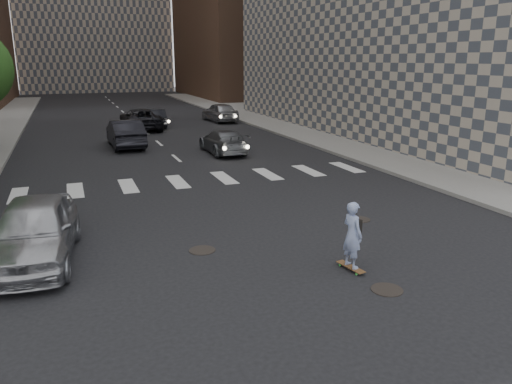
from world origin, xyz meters
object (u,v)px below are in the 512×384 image
Objects in this scene: skateboarder at (352,235)px; traffic_car_d at (220,112)px; silver_sedan at (34,231)px; traffic_car_c at (140,119)px; traffic_car_b at (223,141)px; traffic_car_e at (155,118)px; traffic_car_a at (125,133)px.

skateboarder is 0.38× the size of traffic_car_d.
skateboarder reaches higher than traffic_car_d.
silver_sedan is 24.20m from traffic_car_c.
traffic_car_b is at bearing 68.95° from traffic_car_d.
skateboarder is 27.70m from traffic_car_e.
traffic_car_a reaches higher than traffic_car_e.
skateboarder is at bearing 94.89° from traffic_car_e.
skateboarder is 19.83m from traffic_car_a.
traffic_car_a reaches higher than traffic_car_b.
traffic_car_b is (8.72, 12.58, -0.16)m from silver_sedan.
skateboarder is 0.39× the size of traffic_car_b.
skateboarder is 29.78m from traffic_car_d.
traffic_car_b is (1.65, 15.85, -0.26)m from skateboarder.
skateboarder is 7.79m from silver_sedan.
traffic_car_a is at bearing -38.93° from traffic_car_b.
silver_sedan reaches higher than traffic_car_c.
traffic_car_a is at bearing 43.54° from traffic_car_d.
traffic_car_c is at bearing 43.63° from traffic_car_e.
traffic_car_b is at bearing 74.66° from skateboarder.
traffic_car_a is 1.07× the size of traffic_car_d.
traffic_car_d is 1.10× the size of traffic_car_e.
silver_sedan is 0.87× the size of traffic_car_c.
skateboarder reaches higher than traffic_car_a.
traffic_car_d is at bearing -106.10° from traffic_car_b.
traffic_car_d reaches higher than traffic_car_c.
traffic_car_e reaches higher than traffic_car_b.
traffic_car_d is (8.50, 9.67, -0.03)m from traffic_car_a.
traffic_car_e is at bearing 80.61° from skateboarder.
traffic_car_b is at bearing 139.83° from traffic_car_a.
traffic_car_c is (1.84, 7.15, -0.05)m from traffic_car_a.
silver_sedan is 1.07× the size of traffic_car_b.
traffic_car_c is at bearing 83.16° from skateboarder.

